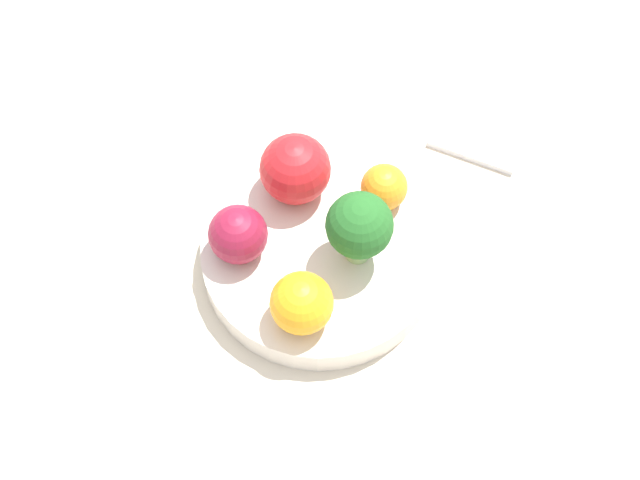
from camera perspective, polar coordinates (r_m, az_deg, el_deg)
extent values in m
plane|color=gray|center=(0.75, 0.00, -2.16)|extent=(6.00, 6.00, 0.00)
cube|color=beige|center=(0.74, 0.00, -1.81)|extent=(1.20, 1.20, 0.02)
cylinder|color=silver|center=(0.72, 0.00, -0.93)|extent=(0.19, 0.19, 0.03)
cylinder|color=#99C17A|center=(0.69, 2.50, -0.09)|extent=(0.02, 0.02, 0.03)
sphere|color=#236023|center=(0.67, 2.60, 1.22)|extent=(0.05, 0.05, 0.05)
sphere|color=maroon|center=(0.69, -5.27, 0.36)|extent=(0.05, 0.05, 0.05)
sphere|color=red|center=(0.71, -1.60, 4.57)|extent=(0.06, 0.06, 0.06)
sphere|color=orange|center=(0.66, -1.59, -3.99)|extent=(0.05, 0.05, 0.05)
sphere|color=orange|center=(0.71, 4.13, 3.39)|extent=(0.04, 0.04, 0.04)
cube|color=silver|center=(0.80, 9.72, 5.56)|extent=(0.03, 0.08, 0.01)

